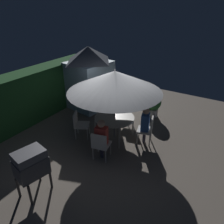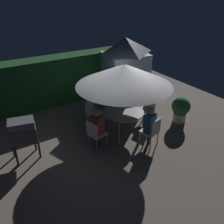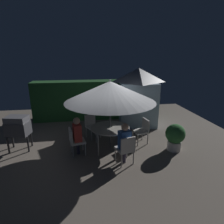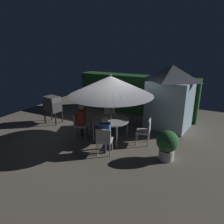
% 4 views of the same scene
% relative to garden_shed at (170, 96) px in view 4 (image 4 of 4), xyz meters
% --- Properties ---
extents(ground_plane, '(11.00, 11.00, 0.00)m').
position_rel_garden_shed_xyz_m(ground_plane, '(-1.91, -2.31, -1.31)').
color(ground_plane, '#6B6056').
extents(hedge_backdrop, '(5.94, 0.88, 1.90)m').
position_rel_garden_shed_xyz_m(hedge_backdrop, '(-1.91, 1.19, -0.36)').
color(hedge_backdrop, '#1E4C23').
rests_on(hedge_backdrop, ground).
extents(garden_shed, '(1.91, 1.78, 2.58)m').
position_rel_garden_shed_xyz_m(garden_shed, '(0.00, 0.00, 0.00)').
color(garden_shed, '#9EBCD1').
rests_on(garden_shed, ground).
extents(patio_table, '(1.31, 1.31, 0.78)m').
position_rel_garden_shed_xyz_m(patio_table, '(-1.59, -2.23, -0.59)').
color(patio_table, '#B2ADA3').
rests_on(patio_table, ground).
extents(patio_umbrella, '(2.95, 2.95, 2.39)m').
position_rel_garden_shed_xyz_m(patio_umbrella, '(-1.59, -2.23, 0.69)').
color(patio_umbrella, '#4C4C51').
rests_on(patio_umbrella, ground).
extents(bbq_grill, '(0.79, 0.64, 1.20)m').
position_rel_garden_shed_xyz_m(bbq_grill, '(-4.65, -1.86, -0.47)').
color(bbq_grill, '#47474C').
rests_on(bbq_grill, ground).
extents(chair_near_shed, '(0.55, 0.55, 0.90)m').
position_rel_garden_shed_xyz_m(chair_near_shed, '(-2.77, -2.49, -0.79)').
color(chair_near_shed, silver).
rests_on(chair_near_shed, ground).
extents(chair_far_side, '(0.57, 0.58, 0.90)m').
position_rel_garden_shed_xyz_m(chair_far_side, '(-1.28, -3.28, -0.79)').
color(chair_far_side, silver).
rests_on(chair_far_side, ground).
extents(chair_toward_hedge, '(0.55, 0.54, 0.90)m').
position_rel_garden_shed_xyz_m(chair_toward_hedge, '(-0.36, -1.98, -0.79)').
color(chair_toward_hedge, silver).
rests_on(chair_toward_hedge, ground).
extents(chair_toward_house, '(0.63, 0.63, 0.90)m').
position_rel_garden_shed_xyz_m(chair_toward_house, '(-2.17, -1.20, -0.79)').
color(chair_toward_house, silver).
rests_on(chair_toward_house, ground).
extents(potted_plant_by_shed, '(0.65, 0.65, 0.93)m').
position_rel_garden_shed_xyz_m(potted_plant_by_shed, '(0.54, -2.70, -0.80)').
color(potted_plant_by_shed, silver).
rests_on(potted_plant_by_shed, ground).
extents(person_in_red, '(0.31, 0.38, 1.26)m').
position_rel_garden_shed_xyz_m(person_in_red, '(-2.69, -2.47, -0.53)').
color(person_in_red, '#CC3D33').
rests_on(person_in_red, ground).
extents(person_in_blue, '(0.39, 0.33, 1.26)m').
position_rel_garden_shed_xyz_m(person_in_blue, '(-1.30, -3.20, -0.53)').
color(person_in_blue, '#3866B2').
rests_on(person_in_blue, ground).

